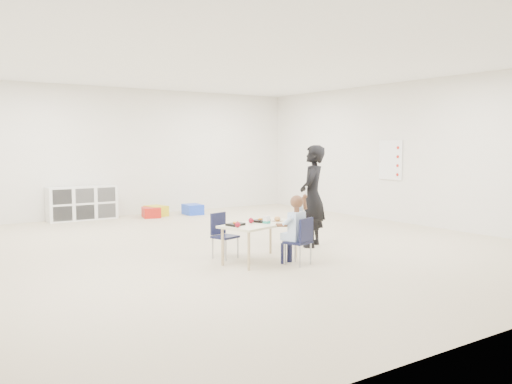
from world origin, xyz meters
TOP-DOWN VIEW (x-y plane):
  - room at (0.00, 0.00)m, footprint 9.00×9.02m
  - table at (-0.42, -1.10)m, footprint 1.25×0.86m
  - chair_near at (-0.13, -1.54)m, footprint 0.37×0.36m
  - chair_far at (-0.70, -0.66)m, footprint 0.37×0.36m
  - child at (-0.13, -1.54)m, footprint 0.52×0.52m
  - lunch_tray_near at (-0.35, -1.01)m, footprint 0.26×0.22m
  - lunch_tray_far at (-0.81, -1.10)m, footprint 0.26×0.22m
  - milk_carton at (-0.40, -1.22)m, footprint 0.09×0.09m
  - bread_roll at (-0.13, -1.09)m, footprint 0.09×0.09m
  - apple_near at (-0.53, -1.04)m, footprint 0.07×0.07m
  - apple_far at (-0.88, -1.26)m, footprint 0.07×0.07m
  - cubby_shelf at (-1.20, 4.28)m, footprint 1.40×0.40m
  - rules_poster at (3.98, 0.60)m, footprint 0.02×0.60m
  - adult at (0.85, -0.66)m, footprint 0.67×0.65m
  - bin_red at (0.13, 3.84)m, footprint 0.44×0.52m
  - bin_yellow at (0.31, 3.98)m, footprint 0.44×0.53m
  - bin_blue at (1.11, 3.78)m, footprint 0.39×0.48m

SIDE VIEW (x-z plane):
  - bin_red at x=0.13m, z-range 0.00..0.22m
  - bin_blue at x=1.11m, z-range 0.00..0.23m
  - bin_yellow at x=0.31m, z-range 0.00..0.23m
  - table at x=-0.42m, z-range 0.00..0.52m
  - chair_near at x=-0.13m, z-range 0.00..0.62m
  - chair_far at x=-0.70m, z-range 0.00..0.62m
  - cubby_shelf at x=-1.20m, z-range 0.00..0.70m
  - child at x=-0.13m, z-range 0.00..0.98m
  - lunch_tray_near at x=-0.35m, z-range 0.52..0.55m
  - lunch_tray_far at x=-0.81m, z-range 0.52..0.55m
  - bread_roll at x=-0.13m, z-range 0.52..0.59m
  - apple_near at x=-0.53m, z-range 0.52..0.59m
  - apple_far at x=-0.88m, z-range 0.52..0.59m
  - milk_carton at x=-0.40m, z-range 0.52..0.62m
  - adult at x=0.85m, z-range 0.00..1.55m
  - rules_poster at x=3.98m, z-range 0.85..1.65m
  - room at x=0.00m, z-range 0.00..2.80m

